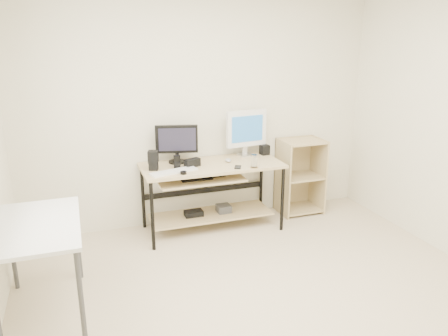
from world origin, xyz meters
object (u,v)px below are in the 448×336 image
at_px(side_table, 38,234).
at_px(white_imac, 247,130).
at_px(audio_controller, 177,162).
at_px(black_monitor, 177,141).
at_px(desk, 210,183).
at_px(shelf_unit, 299,175).

relative_size(side_table, white_imac, 1.92).
bearing_deg(white_imac, audio_controller, -172.12).
bearing_deg(white_imac, black_monitor, 174.91).
relative_size(desk, shelf_unit, 1.67).
relative_size(desk, side_table, 1.50).
bearing_deg(audio_controller, white_imac, 24.41).
height_order(side_table, shelf_unit, shelf_unit).
bearing_deg(black_monitor, desk, -15.19).
bearing_deg(white_imac, desk, -165.53).
xyz_separation_m(side_table, white_imac, (2.16, 1.26, 0.38)).
relative_size(desk, audio_controller, 11.02).
bearing_deg(side_table, audio_controller, 38.47).
xyz_separation_m(desk, shelf_unit, (1.18, 0.16, -0.09)).
distance_m(black_monitor, audio_controller, 0.27).
relative_size(desk, black_monitor, 3.36).
xyz_separation_m(desk, audio_controller, (-0.36, -0.03, 0.28)).
height_order(desk, side_table, same).
height_order(white_imac, audio_controller, white_imac).
relative_size(side_table, black_monitor, 2.24).
bearing_deg(shelf_unit, black_monitor, 179.61).
bearing_deg(side_table, desk, 32.65).
height_order(side_table, audio_controller, audio_controller).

